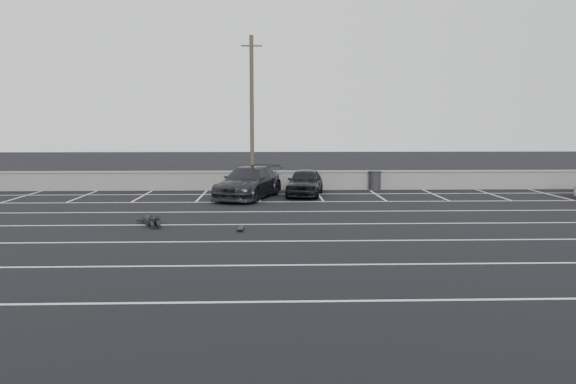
{
  "coord_description": "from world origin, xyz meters",
  "views": [
    {
      "loc": [
        -1.53,
        -17.03,
        3.55
      ],
      "look_at": [
        -0.83,
        4.51,
        1.0
      ],
      "focal_mm": 35.0,
      "sensor_mm": 36.0,
      "label": 1
    }
  ],
  "objects_px": {
    "person": "(150,218)",
    "utility_pole": "(252,114)",
    "skateboard": "(241,228)",
    "car_right": "(249,183)",
    "car_left": "(305,182)",
    "trash_bin": "(375,181)"
  },
  "relations": [
    {
      "from": "car_right",
      "to": "person",
      "type": "xyz_separation_m",
      "value": [
        -3.31,
        -7.24,
        -0.55
      ]
    },
    {
      "from": "trash_bin",
      "to": "utility_pole",
      "type": "bearing_deg",
      "value": -176.61
    },
    {
      "from": "car_left",
      "to": "person",
      "type": "relative_size",
      "value": 1.68
    },
    {
      "from": "car_left",
      "to": "skateboard",
      "type": "relative_size",
      "value": 5.82
    },
    {
      "from": "person",
      "to": "trash_bin",
      "type": "bearing_deg",
      "value": 23.79
    },
    {
      "from": "car_right",
      "to": "skateboard",
      "type": "xyz_separation_m",
      "value": [
        0.04,
        -8.57,
        -0.71
      ]
    },
    {
      "from": "car_left",
      "to": "car_right",
      "type": "height_order",
      "value": "car_right"
    },
    {
      "from": "car_left",
      "to": "utility_pole",
      "type": "bearing_deg",
      "value": 155.1
    },
    {
      "from": "car_left",
      "to": "car_right",
      "type": "distance_m",
      "value": 2.97
    },
    {
      "from": "trash_bin",
      "to": "skateboard",
      "type": "relative_size",
      "value": 1.52
    },
    {
      "from": "trash_bin",
      "to": "person",
      "type": "bearing_deg",
      "value": -134.42
    },
    {
      "from": "utility_pole",
      "to": "trash_bin",
      "type": "height_order",
      "value": "utility_pole"
    },
    {
      "from": "utility_pole",
      "to": "trash_bin",
      "type": "relative_size",
      "value": 7.75
    },
    {
      "from": "car_right",
      "to": "utility_pole",
      "type": "distance_m",
      "value": 4.38
    },
    {
      "from": "car_left",
      "to": "utility_pole",
      "type": "height_order",
      "value": "utility_pole"
    },
    {
      "from": "car_left",
      "to": "trash_bin",
      "type": "relative_size",
      "value": 3.83
    },
    {
      "from": "car_left",
      "to": "trash_bin",
      "type": "distance_m",
      "value": 4.61
    },
    {
      "from": "car_right",
      "to": "skateboard",
      "type": "distance_m",
      "value": 8.6
    },
    {
      "from": "person",
      "to": "utility_pole",
      "type": "bearing_deg",
      "value": 49.32
    },
    {
      "from": "car_right",
      "to": "utility_pole",
      "type": "relative_size",
      "value": 0.64
    },
    {
      "from": "person",
      "to": "skateboard",
      "type": "distance_m",
      "value": 3.61
    },
    {
      "from": "car_right",
      "to": "utility_pole",
      "type": "xyz_separation_m",
      "value": [
        0.1,
        2.73,
        3.42
      ]
    }
  ]
}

